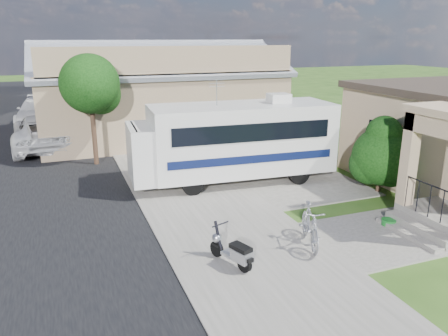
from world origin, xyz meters
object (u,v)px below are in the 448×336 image
object	(u,v)px
scooter	(233,251)
pickup_truck	(44,131)
shrub	(382,153)
bicycle	(310,228)
motorhome	(234,139)
van	(38,111)
garden_hose	(388,223)

from	to	relation	value
scooter	pickup_truck	xyz separation A→B (m)	(-4.19, 13.96, 0.41)
shrub	bicycle	size ratio (longest dim) A/B	1.50
motorhome	van	distance (m)	16.56
bicycle	motorhome	bearing A→B (deg)	106.91
bicycle	garden_hose	xyz separation A→B (m)	(2.80, 0.31, -0.45)
garden_hose	motorhome	bearing A→B (deg)	116.06
motorhome	scooter	distance (m)	6.45
scooter	shrub	bearing A→B (deg)	4.63
bicycle	pickup_truck	distance (m)	15.12
bicycle	garden_hose	bearing A→B (deg)	25.29
scooter	van	world-z (taller)	van
shrub	van	size ratio (longest dim) A/B	0.49
scooter	pickup_truck	bearing A→B (deg)	86.85
scooter	van	size ratio (longest dim) A/B	0.25
shrub	van	distance (m)	21.08
van	scooter	bearing A→B (deg)	-71.24
pickup_truck	van	bearing A→B (deg)	-88.71
pickup_truck	scooter	bearing A→B (deg)	104.63
van	bicycle	bearing A→B (deg)	-65.36
scooter	bicycle	world-z (taller)	bicycle
bicycle	shrub	bearing A→B (deg)	50.91
scooter	garden_hose	size ratio (longest dim) A/B	3.34
shrub	garden_hose	xyz separation A→B (m)	(-1.70, -2.49, -1.28)
motorhome	scooter	bearing A→B (deg)	-108.75
bicycle	garden_hose	size ratio (longest dim) A/B	4.43
garden_hose	scooter	bearing A→B (deg)	-173.53
pickup_truck	van	size ratio (longest dim) A/B	1.09
shrub	pickup_truck	world-z (taller)	shrub
motorhome	pickup_truck	bearing A→B (deg)	132.94
garden_hose	pickup_truck	bearing A→B (deg)	124.49
shrub	garden_hose	size ratio (longest dim) A/B	6.65
pickup_truck	shrub	bearing A→B (deg)	132.91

